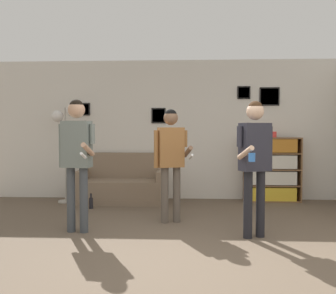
{
  "coord_description": "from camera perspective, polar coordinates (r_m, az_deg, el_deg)",
  "views": [
    {
      "loc": [
        -0.1,
        -3.63,
        1.34
      ],
      "look_at": [
        -0.36,
        1.83,
        1.1
      ],
      "focal_mm": 40.0,
      "sensor_mm": 36.0,
      "label": 1
    }
  ],
  "objects": [
    {
      "name": "ground_plane",
      "position": [
        3.87,
        4.26,
        -17.69
      ],
      "size": [
        20.0,
        20.0,
        0.0
      ],
      "primitive_type": "plane",
      "color": "brown"
    },
    {
      "name": "drinking_cup",
      "position": [
        7.3,
        15.9,
        1.84
      ],
      "size": [
        0.08,
        0.08,
        0.11
      ],
      "color": "red",
      "rests_on": "bookshelf"
    },
    {
      "name": "bottle_on_floor",
      "position": [
        6.61,
        -11.65,
        -8.3
      ],
      "size": [
        0.07,
        0.07,
        0.26
      ],
      "color": "black",
      "rests_on": "ground_plane"
    },
    {
      "name": "bookshelf",
      "position": [
        7.33,
        15.57,
        -3.33
      ],
      "size": [
        1.04,
        0.3,
        1.21
      ],
      "color": "brown",
      "rests_on": "ground_plane"
    },
    {
      "name": "person_player_foreground_left",
      "position": [
        5.02,
        -13.74,
        -0.5
      ],
      "size": [
        0.5,
        0.51,
        1.74
      ],
      "color": "#3D4247",
      "rests_on": "ground_plane"
    },
    {
      "name": "person_player_foreground_center",
      "position": [
        5.41,
        0.43,
        -0.97
      ],
      "size": [
        0.57,
        0.41,
        1.65
      ],
      "color": "brown",
      "rests_on": "ground_plane"
    },
    {
      "name": "floor_lamp",
      "position": [
        7.19,
        -15.41,
        3.34
      ],
      "size": [
        0.5,
        0.28,
        1.81
      ],
      "color": "#ADA89E",
      "rests_on": "ground_plane"
    },
    {
      "name": "person_watcher_holding_cup",
      "position": [
        4.75,
        13.1,
        -1.0
      ],
      "size": [
        0.47,
        0.54,
        1.7
      ],
      "color": "black",
      "rests_on": "ground_plane"
    },
    {
      "name": "couch",
      "position": [
        7.09,
        -7.08,
        -5.92
      ],
      "size": [
        1.59,
        0.8,
        0.91
      ],
      "color": "#7A6651",
      "rests_on": "ground_plane"
    },
    {
      "name": "wall_back",
      "position": [
        7.33,
        3.58,
        2.65
      ],
      "size": [
        8.16,
        0.08,
        2.7
      ],
      "color": "beige",
      "rests_on": "ground_plane"
    }
  ]
}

